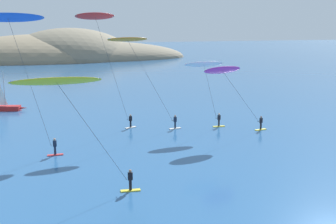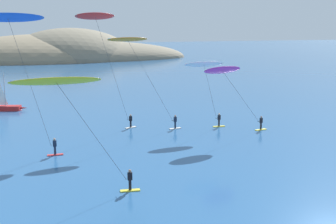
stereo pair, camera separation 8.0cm
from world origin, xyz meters
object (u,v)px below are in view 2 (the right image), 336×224
(kitesurfer_magenta, at_px, (226,75))
(kitesurfer_red, at_px, (99,26))
(kitesurfer_orange, at_px, (133,49))
(kitesurfer_blue, at_px, (11,27))
(kitesurfer_white, at_px, (206,70))
(kitesurfer_yellow, at_px, (62,90))
(sailboat_near, at_px, (6,106))

(kitesurfer_magenta, xyz_separation_m, kitesurfer_red, (-12.97, 5.88, 5.28))
(kitesurfer_magenta, bearing_deg, kitesurfer_orange, 155.70)
(kitesurfer_blue, height_order, kitesurfer_red, kitesurfer_red)
(kitesurfer_red, bearing_deg, kitesurfer_white, -9.00)
(kitesurfer_red, distance_m, kitesurfer_orange, 4.56)
(kitesurfer_white, xyz_separation_m, kitesurfer_orange, (-8.80, 0.34, 2.63))
(kitesurfer_white, height_order, kitesurfer_orange, kitesurfer_orange)
(kitesurfer_yellow, bearing_deg, kitesurfer_orange, 60.19)
(kitesurfer_magenta, bearing_deg, kitesurfer_white, 99.76)
(kitesurfer_white, distance_m, kitesurfer_orange, 9.19)
(kitesurfer_blue, xyz_separation_m, kitesurfer_red, (9.13, 7.08, 0.04))
(kitesurfer_yellow, distance_m, kitesurfer_magenta, 22.72)
(sailboat_near, distance_m, kitesurfer_red, 24.06)
(kitesurfer_white, bearing_deg, kitesurfer_red, 171.00)
(kitesurfer_blue, relative_size, kitesurfer_white, 1.63)
(kitesurfer_yellow, bearing_deg, sailboat_near, 97.45)
(kitesurfer_yellow, bearing_deg, kitesurfer_white, 41.65)
(kitesurfer_blue, bearing_deg, kitesurfer_orange, 23.49)
(kitesurfer_magenta, height_order, kitesurfer_orange, kitesurfer_orange)
(kitesurfer_red, height_order, kitesurfer_orange, kitesurfer_red)
(kitesurfer_yellow, bearing_deg, kitesurfer_magenta, 33.06)
(kitesurfer_yellow, height_order, kitesurfer_blue, kitesurfer_blue)
(kitesurfer_yellow, relative_size, kitesurfer_magenta, 1.00)
(kitesurfer_blue, xyz_separation_m, kitesurfer_orange, (12.61, 5.48, -2.42))
(sailboat_near, bearing_deg, kitesurfer_magenta, -45.25)
(sailboat_near, bearing_deg, kitesurfer_blue, -86.17)
(kitesurfer_magenta, xyz_separation_m, kitesurfer_orange, (-9.48, 4.28, 2.83))
(sailboat_near, xyz_separation_m, kitesurfer_blue, (1.69, -25.19, 11.55))
(kitesurfer_blue, bearing_deg, kitesurfer_red, 37.82)
(sailboat_near, bearing_deg, kitesurfer_orange, -54.03)
(kitesurfer_magenta, bearing_deg, kitesurfer_blue, -176.88)
(kitesurfer_orange, bearing_deg, kitesurfer_magenta, -24.30)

